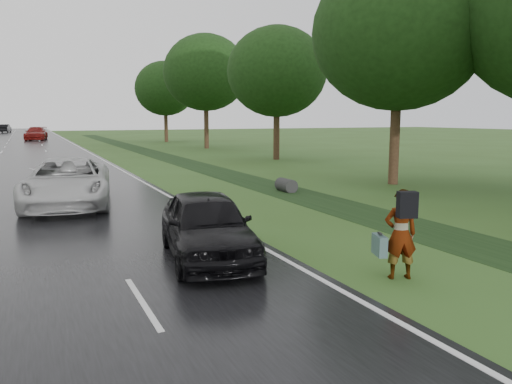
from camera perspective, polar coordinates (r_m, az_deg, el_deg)
The scene contains 13 objects.
road at distance 52.92m, azimuth -26.89°, elevation 4.42°, with size 14.00×180.00×0.04m, color black.
edge_stripe_east at distance 53.10m, azimuth -19.58°, elevation 4.88°, with size 0.12×180.00×0.01m, color silver.
center_line at distance 52.92m, azimuth -26.89°, elevation 4.44°, with size 0.12×180.00×0.01m, color silver.
drainage_ditch at distance 28.33m, azimuth -4.89°, elevation 2.51°, with size 2.20×120.00×0.56m.
tree_east_b at distance 23.60m, azimuth 16.04°, elevation 17.19°, with size 7.60×7.60×10.11m.
tree_east_c at distance 35.85m, azimuth 2.40°, elevation 13.57°, with size 7.00×7.00×9.29m.
tree_east_d at distance 48.64m, azimuth -5.78°, elevation 13.42°, with size 8.00×8.00×10.76m.
tree_east_f at distance 61.88m, azimuth -10.36°, elevation 11.56°, with size 7.20×7.20×9.62m.
pedestrian at distance 9.70m, azimuth 16.10°, elevation -4.51°, with size 0.83×0.85×1.71m.
white_pickup at distance 17.93m, azimuth -20.73°, elevation 1.06°, with size 2.67×5.79×1.61m, color #BABABA.
dark_sedan at distance 10.61m, azimuth -5.63°, elevation -3.80°, with size 1.69×4.19×1.43m, color black.
far_car_red at distance 70.77m, azimuth -23.84°, elevation 6.14°, with size 2.38×5.85×1.70m, color maroon.
far_car_dark at distance 106.79m, azimuth -26.78°, elevation 6.50°, with size 1.67×4.78×1.57m, color black.
Camera 1 is at (1.94, -7.80, 3.02)m, focal length 35.00 mm.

